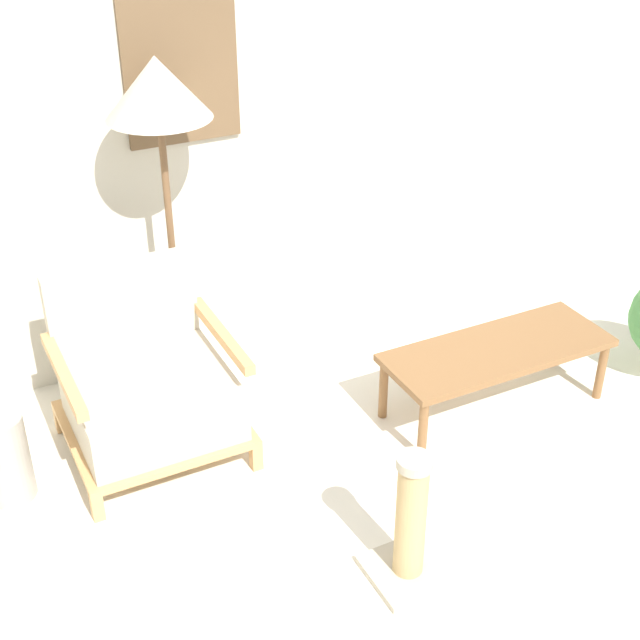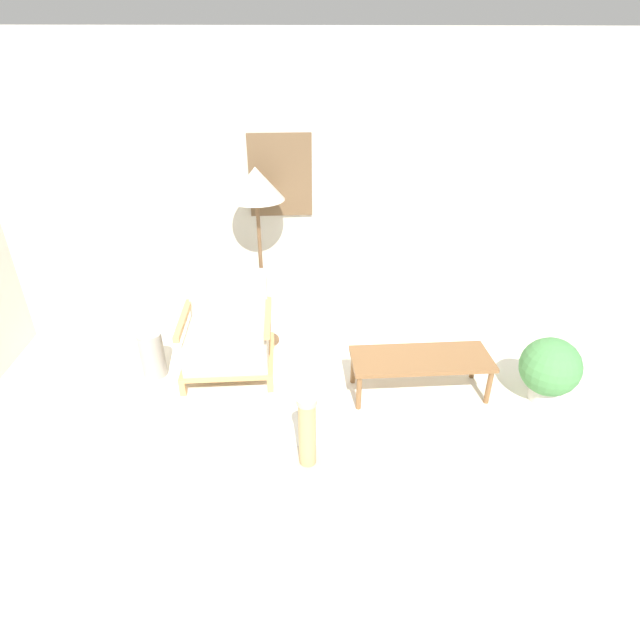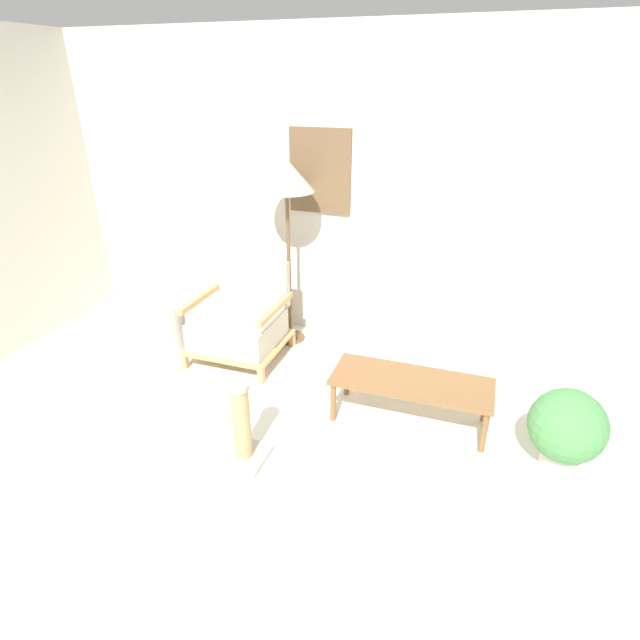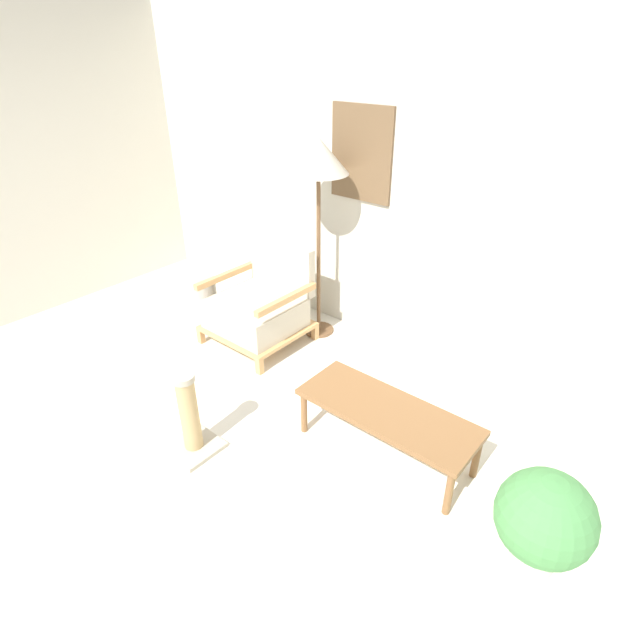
% 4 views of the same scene
% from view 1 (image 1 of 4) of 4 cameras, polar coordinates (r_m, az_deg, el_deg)
% --- Properties ---
extents(ground_plane, '(14.00, 14.00, 0.00)m').
position_cam_1_polar(ground_plane, '(3.53, 6.04, -18.40)').
color(ground_plane, silver).
extents(wall_back, '(8.00, 0.09, 2.70)m').
position_cam_1_polar(wall_back, '(4.48, -8.37, 13.43)').
color(wall_back, beige).
rests_on(wall_back, ground_plane).
extents(armchair, '(0.78, 0.73, 0.83)m').
position_cam_1_polar(armchair, '(4.14, -10.98, -4.30)').
color(armchair, tan).
rests_on(armchair, ground_plane).
extents(floor_lamp, '(0.48, 0.48, 1.69)m').
position_cam_1_polar(floor_lamp, '(4.08, -10.32, 13.61)').
color(floor_lamp, brown).
rests_on(floor_lamp, ground_plane).
extents(coffee_table, '(1.14, 0.43, 0.35)m').
position_cam_1_polar(coffee_table, '(4.40, 11.27, -2.14)').
color(coffee_table, brown).
rests_on(coffee_table, ground_plane).
extents(vase, '(0.21, 0.21, 0.41)m').
position_cam_1_polar(vase, '(4.08, -19.52, -8.29)').
color(vase, '#9E998E').
rests_on(vase, ground_plane).
extents(scratching_post, '(0.31, 0.31, 0.58)m').
position_cam_1_polar(scratching_post, '(3.51, 5.78, -13.21)').
color(scratching_post, '#B2A893').
rests_on(scratching_post, ground_plane).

